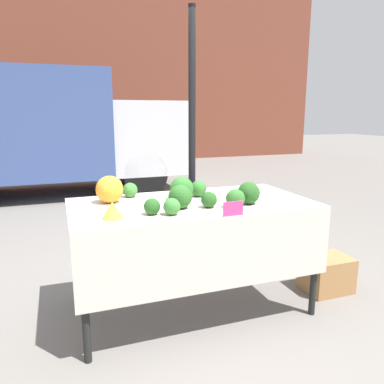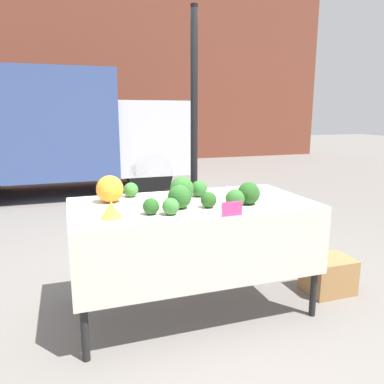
% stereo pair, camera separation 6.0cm
% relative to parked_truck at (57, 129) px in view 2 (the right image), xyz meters
% --- Properties ---
extents(ground_plane, '(40.00, 40.00, 0.00)m').
position_rel_parked_truck_xyz_m(ground_plane, '(1.03, -5.02, -1.25)').
color(ground_plane, slate).
extents(building_facade, '(16.00, 0.60, 5.61)m').
position_rel_parked_truck_xyz_m(building_facade, '(1.03, 4.83, 1.56)').
color(building_facade, brown).
rests_on(building_facade, ground_plane).
extents(tent_pole, '(0.07, 0.07, 2.53)m').
position_rel_parked_truck_xyz_m(tent_pole, '(1.35, -4.12, 0.02)').
color(tent_pole, black).
rests_on(tent_pole, ground_plane).
extents(parked_truck, '(4.57, 1.96, 2.31)m').
position_rel_parked_truck_xyz_m(parked_truck, '(0.00, 0.00, 0.00)').
color(parked_truck, '#384C84').
rests_on(parked_truck, ground_plane).
extents(market_table, '(1.82, 0.94, 0.88)m').
position_rel_parked_truck_xyz_m(market_table, '(1.03, -5.09, -0.47)').
color(market_table, beige).
rests_on(market_table, ground_plane).
extents(orange_cauliflower, '(0.21, 0.21, 0.21)m').
position_rel_parked_truck_xyz_m(orange_cauliflower, '(0.43, -4.82, -0.26)').
color(orange_cauliflower, orange).
rests_on(orange_cauliflower, market_table).
extents(romanesco_head, '(0.14, 0.14, 0.11)m').
position_rel_parked_truck_xyz_m(romanesco_head, '(0.39, -5.26, -0.31)').
color(romanesco_head, '#93B238').
rests_on(romanesco_head, market_table).
extents(broccoli_head_0, '(0.12, 0.12, 0.12)m').
position_rel_parked_truck_xyz_m(broccoli_head_0, '(1.08, -5.21, -0.31)').
color(broccoli_head_0, '#23511E').
rests_on(broccoli_head_0, market_table).
extents(broccoli_head_1, '(0.17, 0.17, 0.17)m').
position_rel_parked_truck_xyz_m(broccoli_head_1, '(1.40, -5.21, -0.28)').
color(broccoli_head_1, '#23511E').
rests_on(broccoli_head_1, market_table).
extents(broccoli_head_2, '(0.12, 0.12, 0.12)m').
position_rel_parked_truck_xyz_m(broccoli_head_2, '(0.62, -4.68, -0.31)').
color(broccoli_head_2, '#387533').
rests_on(broccoli_head_2, market_table).
extents(broccoli_head_3, '(0.11, 0.11, 0.11)m').
position_rel_parked_truck_xyz_m(broccoli_head_3, '(1.06, -4.72, -0.31)').
color(broccoli_head_3, '#285B23').
rests_on(broccoli_head_3, market_table).
extents(broccoli_head_4, '(0.13, 0.13, 0.13)m').
position_rel_parked_truck_xyz_m(broccoli_head_4, '(1.14, -4.85, -0.30)').
color(broccoli_head_4, '#2D6628').
rests_on(broccoli_head_4, market_table).
extents(broccoli_head_5, '(0.14, 0.14, 0.14)m').
position_rel_parked_truck_xyz_m(broccoli_head_5, '(1.26, -5.29, -0.30)').
color(broccoli_head_5, '#2D6628').
rests_on(broccoli_head_5, market_table).
extents(broccoli_head_6, '(0.17, 0.17, 0.17)m').
position_rel_parked_truck_xyz_m(broccoli_head_6, '(0.88, -5.17, -0.28)').
color(broccoli_head_6, '#285B23').
rests_on(broccoli_head_6, market_table).
extents(broccoli_head_7, '(0.11, 0.11, 0.11)m').
position_rel_parked_truck_xyz_m(broccoli_head_7, '(0.65, -5.26, -0.31)').
color(broccoli_head_7, '#23511E').
rests_on(broccoli_head_7, market_table).
extents(broccoli_head_8, '(0.18, 0.18, 0.18)m').
position_rel_parked_truck_xyz_m(broccoli_head_8, '(0.98, -4.92, -0.28)').
color(broccoli_head_8, '#2D6628').
rests_on(broccoli_head_8, market_table).
extents(broccoli_head_9, '(0.11, 0.11, 0.11)m').
position_rel_parked_truck_xyz_m(broccoli_head_9, '(0.78, -5.31, -0.31)').
color(broccoli_head_9, '#387533').
rests_on(broccoli_head_9, market_table).
extents(price_sign, '(0.15, 0.01, 0.10)m').
position_rel_parked_truck_xyz_m(price_sign, '(1.15, -5.47, -0.32)').
color(price_sign, '#E53D84').
rests_on(price_sign, market_table).
extents(produce_crate, '(0.39, 0.32, 0.31)m').
position_rel_parked_truck_xyz_m(produce_crate, '(2.25, -5.13, -1.09)').
color(produce_crate, '#9E7042').
rests_on(produce_crate, ground_plane).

